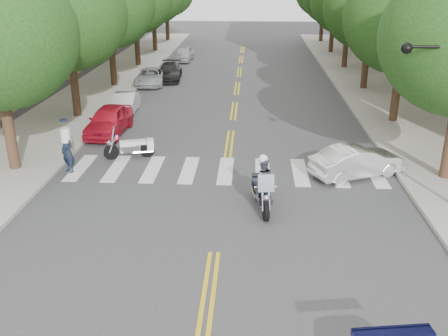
# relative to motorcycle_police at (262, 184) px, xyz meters

# --- Properties ---
(ground) EXTENTS (140.00, 140.00, 0.00)m
(ground) POSITION_rel_motorcycle_police_xyz_m (-1.45, -3.13, -0.90)
(ground) COLOR #38383A
(ground) RESTS_ON ground
(sidewalk_left) EXTENTS (5.00, 60.00, 0.15)m
(sidewalk_left) POSITION_rel_motorcycle_police_xyz_m (-10.95, 18.87, -0.82)
(sidewalk_left) COLOR #9E9991
(sidewalk_left) RESTS_ON ground
(sidewalk_right) EXTENTS (5.00, 60.00, 0.15)m
(sidewalk_right) POSITION_rel_motorcycle_police_xyz_m (8.05, 18.87, -0.82)
(sidewalk_right) COLOR #9E9991
(sidewalk_right) RESTS_ON ground
(tree_l_1) EXTENTS (6.40, 6.40, 8.45)m
(tree_l_1) POSITION_rel_motorcycle_police_xyz_m (-10.25, 10.87, 4.66)
(tree_l_1) COLOR #382316
(tree_l_1) RESTS_ON ground
(tree_l_2) EXTENTS (6.40, 6.40, 8.45)m
(tree_l_2) POSITION_rel_motorcycle_police_xyz_m (-10.25, 18.87, 4.66)
(tree_l_2) COLOR #382316
(tree_l_2) RESTS_ON ground
(tree_r_1) EXTENTS (6.40, 6.40, 8.45)m
(tree_r_1) POSITION_rel_motorcycle_police_xyz_m (7.35, 10.87, 4.66)
(tree_r_1) COLOR #382316
(tree_r_1) RESTS_ON ground
(tree_r_2) EXTENTS (6.40, 6.40, 8.45)m
(tree_r_2) POSITION_rel_motorcycle_police_xyz_m (7.35, 18.87, 4.66)
(tree_r_2) COLOR #382316
(tree_r_2) RESTS_ON ground
(motorcycle_police) EXTENTS (0.91, 2.48, 2.02)m
(motorcycle_police) POSITION_rel_motorcycle_police_xyz_m (0.00, 0.00, 0.00)
(motorcycle_police) COLOR black
(motorcycle_police) RESTS_ON ground
(motorcycle_parked) EXTENTS (2.21, 0.95, 1.46)m
(motorcycle_parked) POSITION_rel_motorcycle_police_xyz_m (-5.64, 4.72, -0.39)
(motorcycle_parked) COLOR black
(motorcycle_parked) RESTS_ON ground
(officer_standing) EXTENTS (0.80, 0.75, 1.83)m
(officer_standing) POSITION_rel_motorcycle_police_xyz_m (-7.95, 2.89, 0.02)
(officer_standing) COLOR black
(officer_standing) RESTS_ON ground
(convertible) EXTENTS (4.10, 2.87, 1.28)m
(convertible) POSITION_rel_motorcycle_police_xyz_m (3.90, 3.11, -0.26)
(convertible) COLOR silver
(convertible) RESTS_ON ground
(parked_car_a) EXTENTS (1.88, 4.27, 1.43)m
(parked_car_a) POSITION_rel_motorcycle_police_xyz_m (-7.66, 8.11, -0.18)
(parked_car_a) COLOR red
(parked_car_a) RESTS_ON ground
(parked_car_b) EXTENTS (1.43, 3.66, 1.19)m
(parked_car_b) POSITION_rel_motorcycle_police_xyz_m (-7.75, 11.82, -0.30)
(parked_car_b) COLOR silver
(parked_car_b) RESTS_ON ground
(parked_car_c) EXTENTS (2.16, 4.33, 1.18)m
(parked_car_c) POSITION_rel_motorcycle_police_xyz_m (-7.75, 19.64, -0.31)
(parked_car_c) COLOR #B1B2B9
(parked_car_c) RESTS_ON ground
(parked_car_d) EXTENTS (2.01, 4.37, 1.24)m
(parked_car_d) POSITION_rel_motorcycle_police_xyz_m (-6.65, 21.37, -0.28)
(parked_car_d) COLOR black
(parked_car_d) RESTS_ON ground
(parked_car_e) EXTENTS (1.69, 3.89, 1.30)m
(parked_car_e) POSITION_rel_motorcycle_police_xyz_m (-6.65, 29.68, -0.25)
(parked_car_e) COLOR #ADACB2
(parked_car_e) RESTS_ON ground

